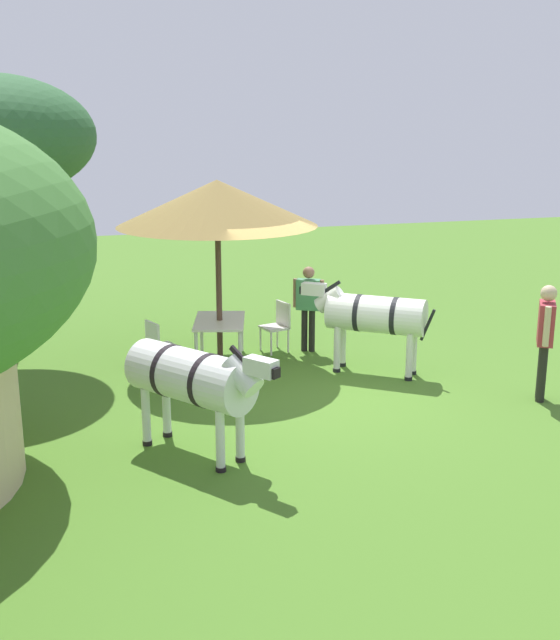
% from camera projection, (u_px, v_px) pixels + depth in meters
% --- Properties ---
extents(ground_plane, '(36.00, 36.00, 0.00)m').
position_uv_depth(ground_plane, '(316.00, 391.00, 12.02)').
color(ground_plane, '#487625').
extents(shade_umbrella, '(3.37, 3.37, 3.13)m').
position_uv_depth(shade_umbrella, '(217.00, 203.00, 12.83)').
color(shade_umbrella, '#51362C').
rests_on(shade_umbrella, ground_plane).
extents(patio_dining_table, '(1.49, 1.17, 0.74)m').
position_uv_depth(patio_dining_table, '(220.00, 325.00, 13.36)').
color(patio_dining_table, silver).
rests_on(patio_dining_table, ground_plane).
extents(patio_chair_near_hut, '(0.56, 0.54, 0.90)m').
position_uv_depth(patio_chair_near_hut, '(159.00, 344.00, 12.70)').
color(patio_chair_near_hut, white).
rests_on(patio_chair_near_hut, ground_plane).
extents(patio_chair_near_lawn, '(0.53, 0.52, 0.90)m').
position_uv_depth(patio_chair_near_lawn, '(278.00, 323.00, 13.99)').
color(patio_chair_near_lawn, silver).
rests_on(patio_chair_near_lawn, ground_plane).
extents(guest_beside_umbrella, '(0.38, 0.50, 1.56)m').
position_uv_depth(guest_beside_umbrella, '(308.00, 301.00, 13.87)').
color(guest_beside_umbrella, black).
rests_on(guest_beside_umbrella, ground_plane).
extents(standing_watcher, '(0.54, 0.45, 1.76)m').
position_uv_depth(standing_watcher, '(545.00, 332.00, 11.37)').
color(standing_watcher, black).
rests_on(standing_watcher, ground_plane).
extents(zebra_nearest_camera, '(2.02, 1.60, 1.55)m').
position_uv_depth(zebra_nearest_camera, '(194.00, 378.00, 9.50)').
color(zebra_nearest_camera, silver).
rests_on(zebra_nearest_camera, ground_plane).
extents(zebra_by_umbrella, '(1.58, 1.89, 1.53)m').
position_uv_depth(zebra_by_umbrella, '(373.00, 315.00, 12.65)').
color(zebra_by_umbrella, silver).
rests_on(zebra_by_umbrella, ground_plane).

